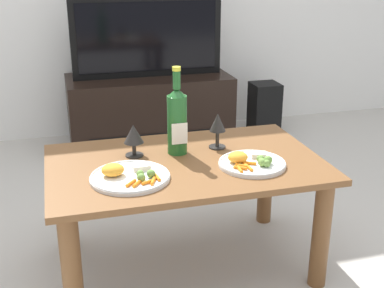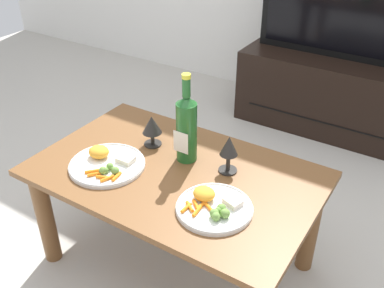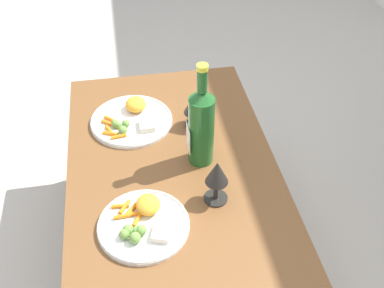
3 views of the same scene
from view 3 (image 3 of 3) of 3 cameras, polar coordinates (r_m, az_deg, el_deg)
ground_plane at (r=1.83m, az=-2.05°, el=-13.29°), size 6.40×6.40×0.00m
dining_table at (r=1.53m, az=-2.40°, el=-5.01°), size 1.07×0.67×0.48m
wine_bottle at (r=1.38m, az=1.17°, el=2.46°), size 0.08×0.08×0.36m
goblet_left at (r=1.56m, az=0.41°, el=4.89°), size 0.08×0.08×0.13m
goblet_right at (r=1.29m, az=3.15°, el=-3.92°), size 0.07×0.07×0.15m
dinner_plate_left at (r=1.63m, az=-7.59°, el=3.15°), size 0.29×0.29×0.06m
dinner_plate_right at (r=1.29m, az=-6.12°, el=-9.81°), size 0.26×0.26×0.05m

